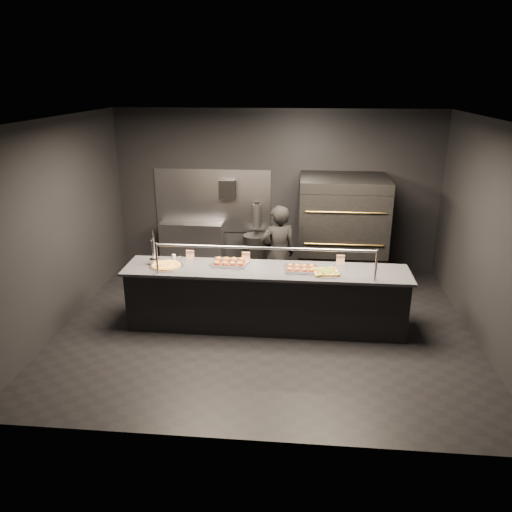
% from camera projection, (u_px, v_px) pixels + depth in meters
% --- Properties ---
extents(room, '(6.04, 6.00, 3.00)m').
position_uv_depth(room, '(265.00, 229.00, 7.01)').
color(room, black).
rests_on(room, ground).
extents(service_counter, '(4.10, 0.78, 1.37)m').
position_uv_depth(service_counter, '(266.00, 298.00, 7.31)').
color(service_counter, black).
rests_on(service_counter, ground).
extents(pizza_oven, '(1.50, 1.23, 1.91)m').
position_uv_depth(pizza_oven, '(342.00, 230.00, 8.81)').
color(pizza_oven, black).
rests_on(pizza_oven, ground).
extents(prep_shelf, '(1.20, 0.35, 0.90)m').
position_uv_depth(prep_shelf, '(192.00, 245.00, 9.63)').
color(prep_shelf, '#99999E').
rests_on(prep_shelf, ground).
extents(towel_dispenser, '(0.30, 0.20, 0.35)m').
position_uv_depth(towel_dispenser, '(227.00, 189.00, 9.26)').
color(towel_dispenser, black).
rests_on(towel_dispenser, room).
extents(fire_extinguisher, '(0.14, 0.14, 0.51)m').
position_uv_depth(fire_extinguisher, '(257.00, 215.00, 9.39)').
color(fire_extinguisher, '#B2B2B7').
rests_on(fire_extinguisher, room).
extents(beer_tap, '(0.14, 0.20, 0.55)m').
position_uv_depth(beer_tap, '(154.00, 254.00, 7.29)').
color(beer_tap, silver).
rests_on(beer_tap, service_counter).
extents(round_pizza, '(0.49, 0.49, 0.03)m').
position_uv_depth(round_pizza, '(166.00, 265.00, 7.24)').
color(round_pizza, silver).
rests_on(round_pizza, service_counter).
extents(slider_tray_a, '(0.59, 0.50, 0.08)m').
position_uv_depth(slider_tray_a, '(229.00, 262.00, 7.33)').
color(slider_tray_a, silver).
rests_on(slider_tray_a, service_counter).
extents(slider_tray_b, '(0.49, 0.39, 0.07)m').
position_uv_depth(slider_tray_b, '(301.00, 269.00, 7.09)').
color(slider_tray_b, silver).
rests_on(slider_tray_b, service_counter).
extents(square_pizza, '(0.43, 0.43, 0.05)m').
position_uv_depth(square_pizza, '(326.00, 272.00, 6.99)').
color(square_pizza, silver).
rests_on(square_pizza, service_counter).
extents(condiment_jar, '(0.14, 0.06, 0.09)m').
position_uv_depth(condiment_jar, '(176.00, 258.00, 7.47)').
color(condiment_jar, silver).
rests_on(condiment_jar, service_counter).
extents(tent_cards, '(2.36, 0.04, 0.15)m').
position_uv_depth(tent_cards, '(258.00, 257.00, 7.40)').
color(tent_cards, white).
rests_on(tent_cards, service_counter).
extents(trash_bin, '(0.44, 0.44, 0.73)m').
position_uv_depth(trash_bin, '(255.00, 254.00, 9.43)').
color(trash_bin, black).
rests_on(trash_bin, ground).
extents(worker, '(0.69, 0.56, 1.62)m').
position_uv_depth(worker, '(278.00, 254.00, 8.08)').
color(worker, black).
rests_on(worker, ground).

